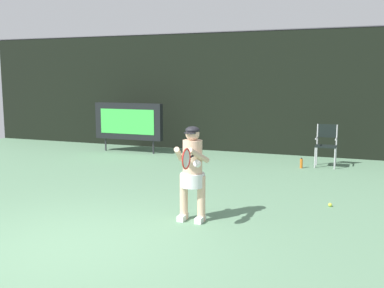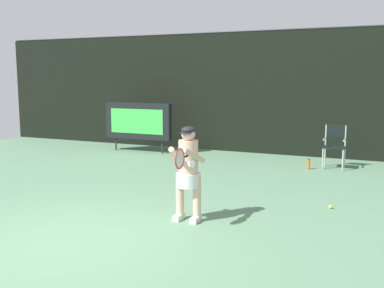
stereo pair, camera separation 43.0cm
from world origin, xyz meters
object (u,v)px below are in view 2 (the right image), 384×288
Objects in this scene: tennis_player at (188,169)px; tennis_ball_loose at (330,207)px; water_bottle at (309,164)px; tennis_racket at (180,158)px; scoreboard at (138,121)px; umpire_chair at (335,144)px.

tennis_ball_loose is (2.02, 1.60, -0.81)m from tennis_player.
tennis_racket is (-0.96, -5.45, 0.98)m from water_bottle.
tennis_racket reaches higher than water_bottle.
tennis_ball_loose is (0.94, -3.32, -0.09)m from water_bottle.
water_bottle is at bearing 105.77° from tennis_ball_loose.
tennis_ball_loose is at bearing 38.36° from tennis_player.
tennis_player reaches higher than tennis_racket.
scoreboard is 8.30× the size of water_bottle.
tennis_ball_loose is at bearing -84.15° from umpire_chair.
water_bottle is 5.09m from tennis_player.
scoreboard is 6.95m from tennis_player.
scoreboard is 5.83m from umpire_chair.
water_bottle is 5.62m from tennis_racket.
tennis_player is at bearing -141.64° from tennis_ball_loose.
tennis_player is 2.53× the size of tennis_racket.
scoreboard is 32.35× the size of tennis_ball_loose.
tennis_player reaches higher than water_bottle.
tennis_player is at bearing -52.96° from scoreboard.
scoreboard is 1.45× the size of tennis_player.
tennis_player is (-1.08, -4.92, 0.72)m from water_bottle.
tennis_player is (4.19, -5.55, -0.11)m from scoreboard.
tennis_player is at bearing 87.26° from tennis_racket.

